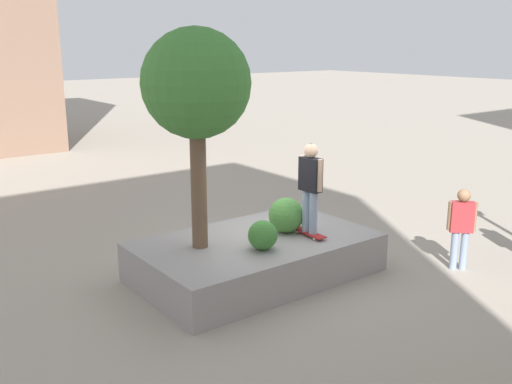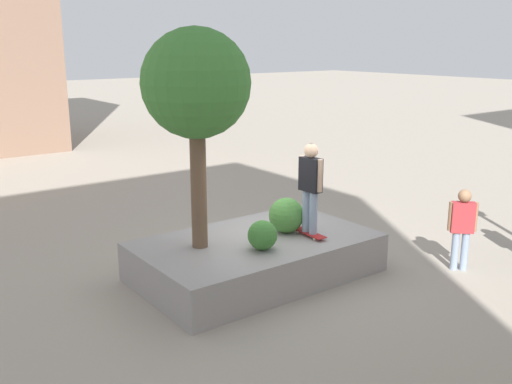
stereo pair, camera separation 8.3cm
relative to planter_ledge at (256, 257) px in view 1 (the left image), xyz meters
name	(u,v)px [view 1 (the left image)]	position (x,y,z in m)	size (l,w,h in m)	color
ground_plane	(273,266)	(-0.55, -0.17, -0.37)	(120.00, 120.00, 0.00)	#9E9384
planter_ledge	(256,257)	(0.00, 0.00, 0.00)	(4.37, 2.63, 0.73)	gray
plaza_tree	(196,86)	(1.06, -0.26, 3.21)	(1.87, 1.87, 3.82)	brown
boxwood_shrub	(286,215)	(-0.70, 0.04, 0.71)	(0.68, 0.68, 0.68)	#4C8C3D
hedge_clump	(263,235)	(0.25, 0.53, 0.63)	(0.53, 0.53, 0.53)	#3D7A33
skateboard	(309,233)	(-0.89, 0.48, 0.42)	(0.25, 0.81, 0.07)	#A51E1E
skateboarder	(310,182)	(-0.89, 0.48, 1.42)	(0.26, 0.58, 1.70)	#8C9EB7
bystander_watching	(461,223)	(-3.32, 2.12, 0.56)	(0.44, 0.43, 1.61)	#8C9EB7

